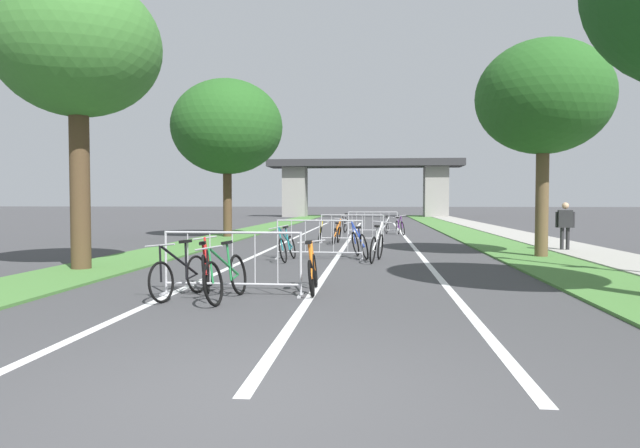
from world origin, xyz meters
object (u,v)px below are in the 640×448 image
Objects in this scene: tree_left_cypress_far at (227,127)px; bicycle_teal_5 at (287,247)px; bicycle_purple_7 at (400,227)px; bicycle_orange_1 at (313,272)px; crowd_barrier_second at (319,240)px; bicycle_silver_3 at (386,227)px; bicycle_red_4 at (207,269)px; bicycle_white_6 at (377,247)px; pedestrian_strolling at (565,222)px; bicycle_black_0 at (343,225)px; bicycle_black_10 at (180,275)px; bicycle_green_8 at (226,277)px; bicycle_orange_11 at (337,234)px; crowd_barrier_third at (352,229)px; crowd_barrier_fourth at (373,223)px; bicycle_yellow_2 at (320,233)px; bicycle_blue_9 at (359,244)px; crowd_barrier_nearest at (232,263)px; tree_left_pine_near at (78,48)px; tree_right_oak_mid at (544,98)px.

tree_left_cypress_far is 3.87× the size of bicycle_teal_5.
bicycle_orange_1 is at bearing 72.92° from bicycle_purple_7.
crowd_barrier_second is 11.50m from bicycle_purple_7.
bicycle_silver_3 is 0.98× the size of bicycle_red_4.
bicycle_white_6 is 6.57m from pedestrian_strolling.
bicycle_purple_7 is at bearing -3.80° from bicycle_silver_3.
bicycle_black_0 is 18.55m from bicycle_black_10.
pedestrian_strolling reaches higher than bicycle_silver_3.
bicycle_orange_11 is (0.94, 11.80, -0.03)m from bicycle_green_8.
tree_left_cypress_far is at bearing 152.32° from bicycle_orange_11.
crowd_barrier_third is 1.47× the size of bicycle_silver_3.
crowd_barrier_fourth is 5.71m from bicycle_yellow_2.
bicycle_black_0 is 17.69m from bicycle_red_4.
bicycle_blue_9 is at bearing -99.20° from bicycle_green_8.
tree_left_cypress_far reaches higher than bicycle_teal_5.
crowd_barrier_nearest is 1.32× the size of bicycle_blue_9.
bicycle_purple_7 reaches higher than bicycle_green_8.
bicycle_orange_1 is (-0.20, -11.34, -0.18)m from crowd_barrier_third.
bicycle_red_4 is 0.87m from bicycle_black_10.
bicycle_teal_5 is (4.24, 2.51, -4.53)m from tree_left_pine_near.
bicycle_silver_3 is at bearing -92.57° from bicycle_green_8.
crowd_barrier_third is (5.66, 8.90, -4.37)m from tree_left_pine_near.
bicycle_red_4 is 1.00× the size of bicycle_black_10.
bicycle_black_10 is at bearing -78.04° from tree_left_cypress_far.
bicycle_black_0 is at bearing -89.67° from bicycle_teal_5.
crowd_barrier_third is 11.34m from bicycle_orange_1.
bicycle_white_6 reaches higher than bicycle_orange_11.
crowd_barrier_nearest is 1.00× the size of crowd_barrier_third.
pedestrian_strolling is (11.96, -5.76, -3.75)m from tree_left_cypress_far.
bicycle_red_4 reaches higher than bicycle_yellow_2.
crowd_barrier_nearest is 0.86m from bicycle_black_10.
bicycle_silver_3 is at bearing 80.20° from crowd_barrier_second.
crowd_barrier_nearest reaches higher than bicycle_black_0.
bicycle_teal_5 is at bearing -84.49° from bicycle_black_10.
tree_right_oak_mid reaches higher than bicycle_yellow_2.
bicycle_silver_3 is (-4.01, 10.52, -3.97)m from tree_right_oak_mid.
crowd_barrier_nearest is at bearing 55.85° from pedestrian_strolling.
bicycle_teal_5 is (-0.79, -0.52, -0.16)m from crowd_barrier_second.
bicycle_black_10 is (-3.60, -17.60, 0.01)m from bicycle_silver_3.
bicycle_yellow_2 is at bearing 46.61° from bicycle_purple_7.
bicycle_black_0 is 1.00× the size of bicycle_orange_1.
crowd_barrier_second is at bearing -60.82° from tree_left_cypress_far.
bicycle_orange_1 is at bearing -92.13° from bicycle_white_6.
crowd_barrier_fourth is (0.74, 5.87, 0.00)m from crowd_barrier_third.
bicycle_red_4 is at bearing 85.94° from bicycle_teal_5.
bicycle_white_6 is (2.13, -6.91, 0.04)m from bicycle_yellow_2.
bicycle_yellow_2 is at bearing -110.17° from crowd_barrier_fourth.
bicycle_blue_9 is 1.10× the size of bicycle_black_10.
crowd_barrier_nearest is 0.54m from bicycle_green_8.
bicycle_blue_9 reaches higher than bicycle_black_0.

